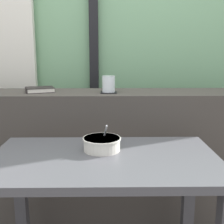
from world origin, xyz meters
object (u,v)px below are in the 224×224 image
Objects in this scene: breakfast_table at (104,183)px; juice_glass at (109,85)px; soup_bowl at (102,144)px; closed_book at (40,90)px; coaster_square at (109,92)px.

juice_glass is (0.02, 0.57, 0.38)m from breakfast_table.
breakfast_table is 0.18m from soup_bowl.
juice_glass is 0.48× the size of closed_book.
breakfast_table is at bearing -92.24° from coaster_square.
coaster_square reaches higher than soup_bowl.
coaster_square is at bearing 87.76° from breakfast_table.
breakfast_table is 5.67× the size of soup_bowl.
breakfast_table is 0.69m from juice_glass.
closed_book is at bearing 173.81° from juice_glass.
breakfast_table is 0.66m from coaster_square.
closed_book is (-0.44, 0.05, -0.04)m from juice_glass.
soup_bowl is (-0.01, 0.08, 0.16)m from breakfast_table.
soup_bowl is (-0.03, -0.49, -0.18)m from coaster_square.
closed_book is at bearing 123.98° from breakfast_table.
closed_book is (-0.42, 0.62, 0.34)m from breakfast_table.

